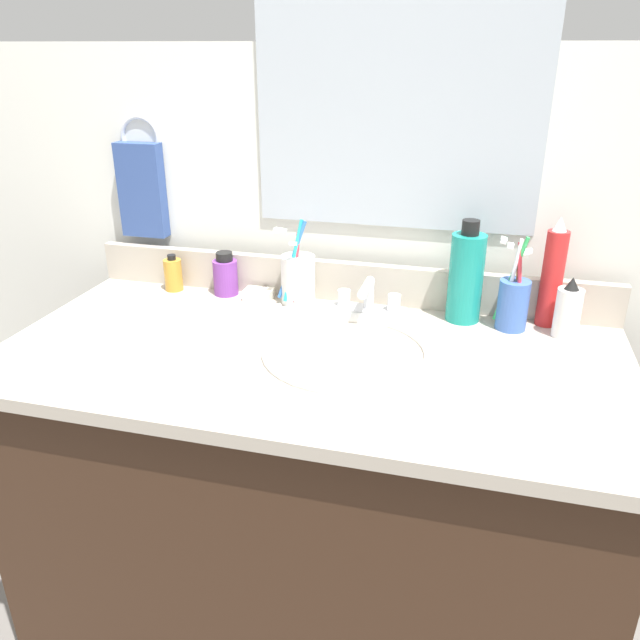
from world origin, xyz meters
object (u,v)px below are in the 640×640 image
Objects in this scene: faucet at (368,302)px; cup_white_ceramic at (298,278)px; hand_towel at (142,190)px; bottle_mouthwash_teal at (466,276)px; bottle_lotion_white at (568,311)px; cup_blue_plastic at (513,302)px; soap_bar at (259,294)px; bottle_oil_amber at (173,274)px; bottle_cream_purple at (225,275)px; bottle_spray_red at (552,276)px.

faucet is 0.17m from cup_white_ceramic.
bottle_mouthwash_teal is (0.77, -0.07, -0.12)m from hand_towel.
cup_blue_plastic reaches higher than bottle_lotion_white.
faucet is at bearing -4.84° from soap_bar.
bottle_lotion_white is at bearing -6.44° from cup_blue_plastic.
bottle_oil_amber is at bearing 178.30° from soap_bar.
cup_blue_plastic is at bearing 0.31° from faucet.
hand_towel is 0.29m from bottle_cream_purple.
cup_blue_plastic is at bearing -149.94° from bottle_spray_red.
bottle_cream_purple is 0.52× the size of cup_blue_plastic.
hand_towel is 3.44× the size of soap_bar.
cup_white_ceramic is at bearing 3.68° from soap_bar.
bottle_mouthwash_teal is 0.17m from bottle_spray_red.
bottle_lotion_white is at bearing -2.79° from soap_bar.
hand_towel is 0.96× the size of bottle_spray_red.
cup_blue_plastic is (0.87, -0.09, -0.16)m from hand_towel.
bottle_mouthwash_teal is at bearing 167.63° from cup_blue_plastic.
hand_towel reaches higher than cup_blue_plastic.
hand_towel is 0.95m from bottle_spray_red.
cup_white_ceramic is at bearing 170.50° from faucet.
soap_bar is at bearing -1.70° from bottle_oil_amber.
soap_bar is (0.31, -0.07, -0.21)m from hand_towel.
cup_blue_plastic is at bearing -2.10° from soap_bar.
bottle_cream_purple is (-0.34, 0.03, 0.02)m from faucet.
bottle_mouthwash_teal is 0.47m from soap_bar.
faucet is at bearing -173.37° from bottle_mouthwash_teal.
cup_white_ceramic is (-0.57, 0.04, 0.00)m from bottle_lotion_white.
bottle_cream_purple is at bearing 177.03° from cup_blue_plastic.
bottle_oil_amber is 0.44× the size of cup_blue_plastic.
faucet is at bearing -3.42° from bottle_oil_amber.
hand_towel is at bearing 146.42° from bottle_oil_amber.
bottle_mouthwash_teal is 1.10× the size of cup_blue_plastic.
faucet is 0.74× the size of bottle_mouthwash_teal.
hand_towel is 0.78m from bottle_mouthwash_teal.
cup_blue_plastic is at bearing -12.37° from bottle_mouthwash_teal.
bottle_cream_purple is (-0.75, 0.05, -0.01)m from bottle_lotion_white.
bottle_spray_red is (0.84, 0.01, 0.07)m from bottle_oil_amber.
bottle_lotion_white is 0.63× the size of cup_blue_plastic.
soap_bar is (-0.63, -0.02, -0.09)m from bottle_spray_red.
hand_towel is 0.99m from bottle_lotion_white.
cup_blue_plastic reaches higher than bottle_oil_amber.
cup_white_ceramic reaches higher than faucet.
cup_blue_plastic is 0.56m from soap_bar.
cup_white_ceramic reaches higher than bottle_cream_purple.
hand_towel reaches higher than cup_white_ceramic.
bottle_lotion_white reaches higher than faucet.
bottle_spray_red is (0.37, 0.04, 0.08)m from faucet.
soap_bar is (-0.56, 0.02, -0.05)m from cup_blue_plastic.
bottle_spray_red is 0.54m from cup_white_ceramic.
soap_bar is at bearing -176.32° from cup_white_ceramic.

